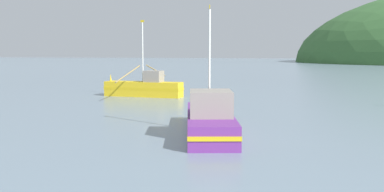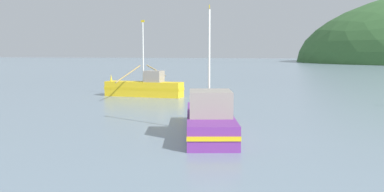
% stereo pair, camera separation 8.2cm
% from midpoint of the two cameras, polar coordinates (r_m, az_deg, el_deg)
% --- Properties ---
extents(fishing_boat_yellow, '(7.78, 11.44, 7.29)m').
position_cam_midpoint_polar(fishing_boat_yellow, '(42.44, -6.09, 1.11)').
color(fishing_boat_yellow, gold).
rests_on(fishing_boat_yellow, ground).
extents(fishing_boat_purple, '(4.69, 9.60, 6.74)m').
position_cam_midpoint_polar(fishing_boat_purple, '(23.00, 2.37, -2.99)').
color(fishing_boat_purple, '#6B2D84').
rests_on(fishing_boat_purple, ground).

